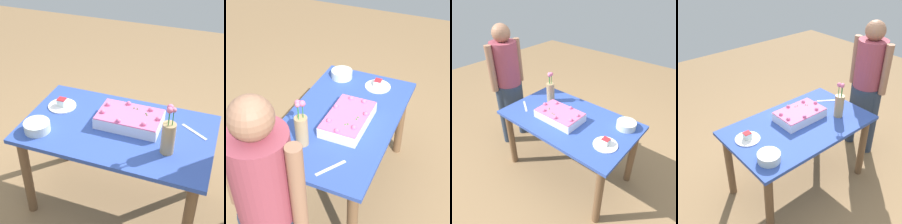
# 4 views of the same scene
# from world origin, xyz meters

# --- Properties ---
(ground_plane) EXTENTS (8.00, 8.00, 0.00)m
(ground_plane) POSITION_xyz_m (0.00, 0.00, 0.00)
(ground_plane) COLOR #93704A
(dining_table) EXTENTS (1.31, 0.77, 0.72)m
(dining_table) POSITION_xyz_m (0.00, 0.00, 0.60)
(dining_table) COLOR #304DA4
(dining_table) RESTS_ON ground_plane
(sheet_cake) EXTENTS (0.44, 0.27, 0.11)m
(sheet_cake) POSITION_xyz_m (0.06, 0.07, 0.77)
(sheet_cake) COLOR white
(sheet_cake) RESTS_ON dining_table
(serving_plate_with_slice) EXTENTS (0.21, 0.21, 0.07)m
(serving_plate_with_slice) POSITION_xyz_m (-0.48, 0.11, 0.74)
(serving_plate_with_slice) COLOR white
(serving_plate_with_slice) RESTS_ON dining_table
(cake_knife) EXTENTS (0.19, 0.13, 0.00)m
(cake_knife) POSITION_xyz_m (0.50, 0.13, 0.72)
(cake_knife) COLOR silver
(cake_knife) RESTS_ON dining_table
(flower_vase) EXTENTS (0.09, 0.09, 0.34)m
(flower_vase) POSITION_xyz_m (0.37, -0.13, 0.85)
(flower_vase) COLOR tan
(flower_vase) RESTS_ON dining_table
(fruit_bowl) EXTENTS (0.18, 0.18, 0.07)m
(fruit_bowl) POSITION_xyz_m (-0.50, -0.22, 0.75)
(fruit_bowl) COLOR silver
(fruit_bowl) RESTS_ON dining_table
(person_standing) EXTENTS (0.31, 0.45, 1.49)m
(person_standing) POSITION_xyz_m (0.96, -0.01, 0.85)
(person_standing) COLOR #2A374B
(person_standing) RESTS_ON ground_plane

